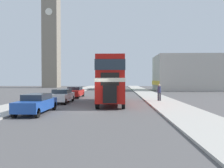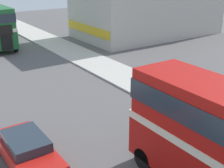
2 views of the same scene
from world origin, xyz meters
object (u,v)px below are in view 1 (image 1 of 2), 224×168
object	(u,v)px
bus_distant	(114,78)
car_parked_near	(37,103)
double_decker_bus	(112,77)
pedestrian_walking	(159,91)
church_tower	(51,27)
car_parked_mid	(62,96)
car_parked_far	(75,92)

from	to	relation	value
bus_distant	car_parked_near	world-z (taller)	bus_distant
double_decker_bus	pedestrian_walking	distance (m)	5.62
car_parked_near	double_decker_bus	bearing A→B (deg)	51.64
church_tower	bus_distant	bearing A→B (deg)	-30.93
double_decker_bus	bus_distant	world-z (taller)	double_decker_bus
bus_distant	church_tower	world-z (taller)	church_tower
double_decker_bus	bus_distant	bearing A→B (deg)	90.81
double_decker_bus	car_parked_mid	bearing A→B (deg)	175.40
double_decker_bus	bus_distant	distance (m)	30.36
double_decker_bus	car_parked_near	size ratio (longest dim) A/B	2.22
church_tower	car_parked_near	bearing A→B (deg)	-73.76
double_decker_bus	car_parked_far	distance (m)	8.91
car_parked_near	car_parked_mid	world-z (taller)	car_parked_mid
car_parked_mid	pedestrian_walking	size ratio (longest dim) A/B	2.45
car_parked_far	car_parked_mid	bearing A→B (deg)	-90.24
car_parked_mid	church_tower	size ratio (longest dim) A/B	0.13
car_parked_far	pedestrian_walking	xyz separation A→B (m)	(10.28, -5.11, 0.38)
car_parked_near	car_parked_far	world-z (taller)	car_parked_far
church_tower	pedestrian_walking	bearing A→B (deg)	-58.56
car_parked_far	church_tower	bearing A→B (deg)	112.04
pedestrian_walking	car_parked_mid	bearing A→B (deg)	-172.02
pedestrian_walking	car_parked_near	bearing A→B (deg)	-140.65
double_decker_bus	car_parked_far	size ratio (longest dim) A/B	2.15
car_parked_mid	church_tower	world-z (taller)	church_tower
bus_distant	car_parked_mid	bearing A→B (deg)	-99.10
bus_distant	car_parked_mid	distance (m)	30.38
car_parked_far	pedestrian_walking	distance (m)	11.49
car_parked_mid	pedestrian_walking	xyz separation A→B (m)	(10.31, 1.44, 0.39)
pedestrian_walking	church_tower	size ratio (longest dim) A/B	0.05
car_parked_near	car_parked_mid	distance (m)	6.98
car_parked_far	bus_distant	bearing A→B (deg)	78.47
double_decker_bus	church_tower	size ratio (longest dim) A/B	0.28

